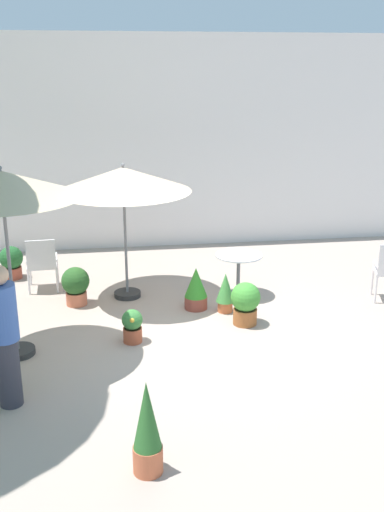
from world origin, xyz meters
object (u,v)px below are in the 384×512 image
Objects in this scene: potted_plant_5 at (147,429)px; potted_plant_7 at (76,284)px; cafe_table_0 at (238,267)px; potted_plant_3 at (245,302)px; standing_person at (5,335)px; patio_umbrella_0 at (1,187)px; patio_chair_2 at (42,261)px; potted_plant_4 at (11,261)px; potted_plant_1 at (132,325)px; potted_plant_6 at (225,291)px; patio_umbrella_1 at (123,180)px; potted_plant_0 at (196,288)px.

potted_plant_5 reaches higher than potted_plant_7.
potted_plant_7 is (-2.64, -0.01, -0.16)m from cafe_table_0.
standing_person reaches higher than potted_plant_3.
patio_umbrella_0 is at bearing 94.27° from standing_person.
patio_chair_2 is at bearing 149.62° from potted_plant_3.
patio_umbrella_0 is at bearing -80.64° from potted_plant_4.
potted_plant_7 is at bearing 119.36° from potted_plant_1.
potted_plant_6 is (1.47, 0.85, 0.09)m from potted_plant_1.
cafe_table_0 is 0.81× the size of potted_plant_5.
patio_umbrella_1 is 1.82m from potted_plant_7.
potted_plant_6 is (2.88, -1.32, -0.19)m from patio_chair_2.
patio_umbrella_1 is 2.35m from potted_plant_6.
potted_plant_5 is at bearing -113.13° from cafe_table_0.
patio_umbrella_1 is (1.51, 1.84, -0.31)m from patio_umbrella_0.
standing_person is (-1.44, 1.37, 0.39)m from potted_plant_5.
potted_plant_4 is at bearing 109.92° from potted_plant_5.
standing_person reaches higher than cafe_table_0.
cafe_table_0 is at bearing 39.20° from potted_plant_1.
potted_plant_0 is at bearing -150.22° from cafe_table_0.
standing_person is (0.09, -1.22, -1.39)m from patio_umbrella_0.
potted_plant_6 is at bearing -30.04° from potted_plant_4.
patio_umbrella_1 is at bearing 150.30° from potted_plant_6.
patio_umbrella_1 reaches higher than potted_plant_6.
potted_plant_5 reaches higher than cafe_table_0.
patio_umbrella_0 reaches higher than potted_plant_0.
potted_plant_4 is 0.62× the size of potted_plant_5.
patio_chair_2 is at bearing 87.06° from patio_umbrella_0.
potted_plant_7 is at bearing 164.83° from potted_plant_6.
patio_umbrella_1 is 2.87× the size of cafe_table_0.
potted_plant_6 is at bearing 112.30° from potted_plant_3.
potted_plant_4 is at bearing 149.71° from patio_umbrella_1.
potted_plant_0 is at bearing 74.78° from potted_plant_5.
potted_plant_4 is at bearing 130.52° from potted_plant_7.
potted_plant_4 is 4.04m from potted_plant_6.
potted_plant_3 is (1.68, -1.33, -1.60)m from patio_umbrella_1.
potted_plant_0 is 0.93m from potted_plant_3.
cafe_table_0 is 2.65m from potted_plant_7.
potted_plant_6 is at bearing -29.70° from patio_umbrella_1.
patio_umbrella_1 is 3.72× the size of potted_plant_4.
patio_chair_2 is 1.48× the size of potted_plant_6.
patio_umbrella_0 is 3.26× the size of cafe_table_0.
potted_plant_4 is 0.96× the size of potted_plant_7.
potted_plant_0 reaches higher than potted_plant_1.
standing_person is at bearing -150.92° from potted_plant_3.
patio_chair_2 is 0.97× the size of potted_plant_5.
potted_plant_0 is at bearing -24.69° from patio_chair_2.
potted_plant_0 is 1.41× the size of potted_plant_1.
patio_umbrella_0 is 2.69× the size of patio_chair_2.
potted_plant_1 is 0.29× the size of standing_person.
patio_chair_2 is at bearing 123.01° from potted_plant_1.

